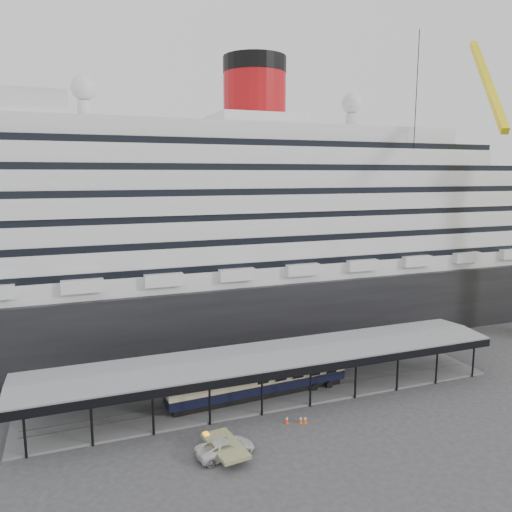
% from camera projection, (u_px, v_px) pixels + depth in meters
% --- Properties ---
extents(ground, '(200.00, 200.00, 0.00)m').
position_uv_depth(ground, '(290.00, 414.00, 53.76)').
color(ground, '#353538').
rests_on(ground, ground).
extents(cruise_ship, '(130.00, 30.00, 43.90)m').
position_uv_depth(cruise_ship, '(209.00, 219.00, 80.30)').
color(cruise_ship, black).
rests_on(cruise_ship, ground).
extents(platform_canopy, '(56.00, 9.18, 5.30)m').
position_uv_depth(platform_canopy, '(272.00, 376.00, 57.99)').
color(platform_canopy, slate).
rests_on(platform_canopy, ground).
extents(port_truck, '(5.80, 3.23, 1.53)m').
position_uv_depth(port_truck, '(225.00, 448.00, 45.79)').
color(port_truck, silver).
rests_on(port_truck, ground).
extents(pullman_carriage, '(21.93, 4.17, 21.40)m').
position_uv_depth(pullman_carriage, '(259.00, 376.00, 57.36)').
color(pullman_carriage, black).
rests_on(pullman_carriage, ground).
extents(traffic_cone_left, '(0.49, 0.49, 0.82)m').
position_uv_depth(traffic_cone_left, '(287.00, 419.00, 51.77)').
color(traffic_cone_left, '#EC450D').
rests_on(traffic_cone_left, ground).
extents(traffic_cone_mid, '(0.40, 0.40, 0.77)m').
position_uv_depth(traffic_cone_mid, '(301.00, 419.00, 51.84)').
color(traffic_cone_mid, '#F75E0D').
rests_on(traffic_cone_mid, ground).
extents(traffic_cone_right, '(0.49, 0.49, 0.80)m').
position_uv_depth(traffic_cone_right, '(305.00, 419.00, 51.81)').
color(traffic_cone_right, '#E95F0C').
rests_on(traffic_cone_right, ground).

